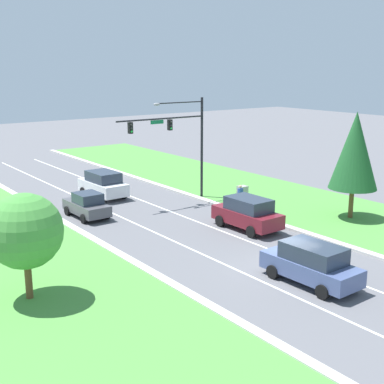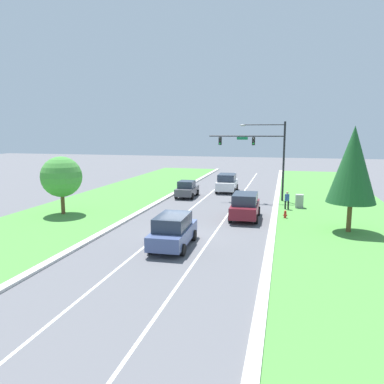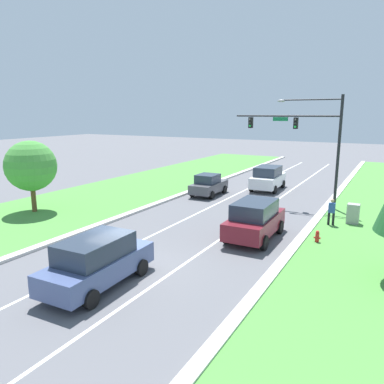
{
  "view_description": "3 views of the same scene",
  "coord_description": "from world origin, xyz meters",
  "px_view_note": "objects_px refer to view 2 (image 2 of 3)",
  "views": [
    {
      "loc": [
        -19.02,
        -17.77,
        10.31
      ],
      "look_at": [
        0.09,
        8.22,
        2.64
      ],
      "focal_mm": 50.0,
      "sensor_mm": 36.0,
      "label": 1
    },
    {
      "loc": [
        6.34,
        -22.74,
        6.96
      ],
      "look_at": [
        -0.98,
        6.59,
        2.04
      ],
      "focal_mm": 35.0,
      "sensor_mm": 36.0,
      "label": 2
    },
    {
      "loc": [
        9.78,
        -11.93,
        6.68
      ],
      "look_at": [
        -0.96,
        7.51,
        1.99
      ],
      "focal_mm": 35.0,
      "sensor_mm": 36.0,
      "label": 3
    }
  ],
  "objects_px": {
    "conifer_near_right_tree": "(353,165)",
    "pedestrian": "(287,200)",
    "slate_blue_suv": "(173,230)",
    "graphite_sedan": "(187,189)",
    "utility_cabinet": "(299,201)",
    "white_suv": "(227,183)",
    "oak_near_left_tree": "(61,177)",
    "fire_hydrant": "(285,215)",
    "traffic_signal_mast": "(262,149)",
    "burgundy_suv": "(245,206)"
  },
  "relations": [
    {
      "from": "fire_hydrant",
      "to": "conifer_near_right_tree",
      "type": "distance_m",
      "value": 6.91
    },
    {
      "from": "graphite_sedan",
      "to": "oak_near_left_tree",
      "type": "distance_m",
      "value": 13.58
    },
    {
      "from": "white_suv",
      "to": "oak_near_left_tree",
      "type": "height_order",
      "value": "oak_near_left_tree"
    },
    {
      "from": "conifer_near_right_tree",
      "to": "slate_blue_suv",
      "type": "bearing_deg",
      "value": -150.98
    },
    {
      "from": "white_suv",
      "to": "fire_hydrant",
      "type": "xyz_separation_m",
      "value": [
        6.63,
        -12.38,
        -0.73
      ]
    },
    {
      "from": "white_suv",
      "to": "utility_cabinet",
      "type": "height_order",
      "value": "white_suv"
    },
    {
      "from": "conifer_near_right_tree",
      "to": "oak_near_left_tree",
      "type": "distance_m",
      "value": 22.52
    },
    {
      "from": "burgundy_suv",
      "to": "conifer_near_right_tree",
      "type": "relative_size",
      "value": 0.65
    },
    {
      "from": "graphite_sedan",
      "to": "pedestrian",
      "type": "distance_m",
      "value": 11.19
    },
    {
      "from": "conifer_near_right_tree",
      "to": "oak_near_left_tree",
      "type": "bearing_deg",
      "value": 179.34
    },
    {
      "from": "oak_near_left_tree",
      "to": "fire_hydrant",
      "type": "bearing_deg",
      "value": 9.18
    },
    {
      "from": "conifer_near_right_tree",
      "to": "white_suv",
      "type": "bearing_deg",
      "value": 124.98
    },
    {
      "from": "pedestrian",
      "to": "oak_near_left_tree",
      "type": "distance_m",
      "value": 19.56
    },
    {
      "from": "slate_blue_suv",
      "to": "fire_hydrant",
      "type": "distance_m",
      "value": 11.37
    },
    {
      "from": "traffic_signal_mast",
      "to": "pedestrian",
      "type": "distance_m",
      "value": 6.53
    },
    {
      "from": "burgundy_suv",
      "to": "graphite_sedan",
      "type": "distance_m",
      "value": 11.19
    },
    {
      "from": "white_suv",
      "to": "oak_near_left_tree",
      "type": "distance_m",
      "value": 19.31
    },
    {
      "from": "graphite_sedan",
      "to": "utility_cabinet",
      "type": "xyz_separation_m",
      "value": [
        11.45,
        -3.25,
        -0.22
      ]
    },
    {
      "from": "slate_blue_suv",
      "to": "white_suv",
      "type": "xyz_separation_m",
      "value": [
        -0.03,
        21.61,
        0.05
      ]
    },
    {
      "from": "fire_hydrant",
      "to": "pedestrian",
      "type": "bearing_deg",
      "value": 88.08
    },
    {
      "from": "utility_cabinet",
      "to": "white_suv",
      "type": "bearing_deg",
      "value": 135.09
    },
    {
      "from": "graphite_sedan",
      "to": "oak_near_left_tree",
      "type": "relative_size",
      "value": 0.84
    },
    {
      "from": "slate_blue_suv",
      "to": "graphite_sedan",
      "type": "relative_size",
      "value": 1.21
    },
    {
      "from": "conifer_near_right_tree",
      "to": "oak_near_left_tree",
      "type": "xyz_separation_m",
      "value": [
        -22.46,
        0.26,
        -1.51
      ]
    },
    {
      "from": "slate_blue_suv",
      "to": "fire_hydrant",
      "type": "xyz_separation_m",
      "value": [
        6.6,
        9.23,
        -0.68
      ]
    },
    {
      "from": "traffic_signal_mast",
      "to": "conifer_near_right_tree",
      "type": "xyz_separation_m",
      "value": [
        6.74,
        -10.9,
        -0.54
      ]
    },
    {
      "from": "white_suv",
      "to": "conifer_near_right_tree",
      "type": "relative_size",
      "value": 0.65
    },
    {
      "from": "burgundy_suv",
      "to": "fire_hydrant",
      "type": "xyz_separation_m",
      "value": [
        3.14,
        0.85,
        -0.74
      ]
    },
    {
      "from": "burgundy_suv",
      "to": "pedestrian",
      "type": "relative_size",
      "value": 2.84
    },
    {
      "from": "traffic_signal_mast",
      "to": "fire_hydrant",
      "type": "bearing_deg",
      "value": -72.25
    },
    {
      "from": "traffic_signal_mast",
      "to": "slate_blue_suv",
      "type": "height_order",
      "value": "traffic_signal_mast"
    },
    {
      "from": "slate_blue_suv",
      "to": "white_suv",
      "type": "distance_m",
      "value": 21.61
    },
    {
      "from": "traffic_signal_mast",
      "to": "burgundy_suv",
      "type": "bearing_deg",
      "value": -94.52
    },
    {
      "from": "traffic_signal_mast",
      "to": "fire_hydrant",
      "type": "relative_size",
      "value": 11.3
    },
    {
      "from": "conifer_near_right_tree",
      "to": "pedestrian",
      "type": "bearing_deg",
      "value": 121.62
    },
    {
      "from": "slate_blue_suv",
      "to": "white_suv",
      "type": "relative_size",
      "value": 1.05
    },
    {
      "from": "pedestrian",
      "to": "oak_near_left_tree",
      "type": "xyz_separation_m",
      "value": [
        -18.31,
        -6.49,
        2.28
      ]
    },
    {
      "from": "traffic_signal_mast",
      "to": "fire_hydrant",
      "type": "xyz_separation_m",
      "value": [
        2.46,
        -7.7,
        -4.92
      ]
    },
    {
      "from": "slate_blue_suv",
      "to": "graphite_sedan",
      "type": "bearing_deg",
      "value": 100.27
    },
    {
      "from": "fire_hydrant",
      "to": "conifer_near_right_tree",
      "type": "xyz_separation_m",
      "value": [
        4.27,
        -3.2,
        4.38
      ]
    },
    {
      "from": "slate_blue_suv",
      "to": "pedestrian",
      "type": "height_order",
      "value": "slate_blue_suv"
    },
    {
      "from": "fire_hydrant",
      "to": "utility_cabinet",
      "type": "bearing_deg",
      "value": 74.94
    },
    {
      "from": "utility_cabinet",
      "to": "conifer_near_right_tree",
      "type": "distance_m",
      "value": 9.27
    },
    {
      "from": "slate_blue_suv",
      "to": "pedestrian",
      "type": "bearing_deg",
      "value": 60.52
    },
    {
      "from": "slate_blue_suv",
      "to": "white_suv",
      "type": "bearing_deg",
      "value": 88.34
    },
    {
      "from": "graphite_sedan",
      "to": "pedestrian",
      "type": "bearing_deg",
      "value": -23.48
    },
    {
      "from": "utility_cabinet",
      "to": "fire_hydrant",
      "type": "bearing_deg",
      "value": -105.06
    },
    {
      "from": "slate_blue_suv",
      "to": "fire_hydrant",
      "type": "relative_size",
      "value": 7.15
    },
    {
      "from": "utility_cabinet",
      "to": "fire_hydrant",
      "type": "distance_m",
      "value": 4.72
    },
    {
      "from": "white_suv",
      "to": "fire_hydrant",
      "type": "distance_m",
      "value": 14.06
    }
  ]
}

